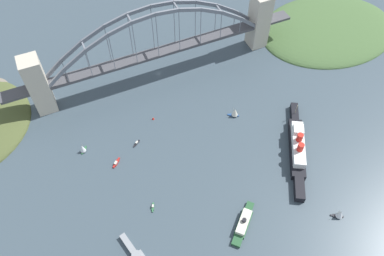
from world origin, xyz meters
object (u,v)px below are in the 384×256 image
(small_boat_3, at_px, (235,112))
(small_boat_6, at_px, (137,143))
(small_boat_5, at_px, (340,214))
(small_boat_4, at_px, (153,207))
(seaplane_taxiing_near_bridge, at_px, (199,39))
(ocean_liner, at_px, (297,147))
(small_boat_0, at_px, (83,148))
(harbor_arch_bridge, at_px, (157,50))
(small_boat_1, at_px, (116,163))
(channel_marker_buoy, at_px, (153,118))
(harbor_ferry_steamer, at_px, (243,223))

(small_boat_3, relative_size, small_boat_6, 1.40)
(small_boat_5, height_order, small_boat_6, small_boat_5)
(small_boat_4, height_order, small_boat_6, small_boat_4)
(seaplane_taxiing_near_bridge, bearing_deg, ocean_liner, 95.54)
(ocean_liner, bearing_deg, small_boat_0, -23.74)
(ocean_liner, xyz_separation_m, seaplane_taxiing_near_bridge, (15.34, -158.33, -3.74))
(harbor_arch_bridge, relative_size, small_boat_1, 33.70)
(seaplane_taxiing_near_bridge, height_order, small_boat_6, seaplane_taxiing_near_bridge)
(harbor_arch_bridge, bearing_deg, channel_marker_buoy, 64.24)
(small_boat_6, bearing_deg, harbor_arch_bridge, -123.55)
(harbor_arch_bridge, bearing_deg, small_boat_4, 67.35)
(small_boat_4, bearing_deg, ocean_liner, 179.99)
(ocean_liner, distance_m, small_boat_0, 175.15)
(channel_marker_buoy, bearing_deg, seaplane_taxiing_near_bridge, -135.52)
(harbor_ferry_steamer, bearing_deg, small_boat_4, -35.45)
(small_boat_5, bearing_deg, ocean_liner, -93.16)
(small_boat_1, height_order, small_boat_5, small_boat_5)
(ocean_liner, distance_m, seaplane_taxiing_near_bridge, 159.12)
(ocean_liner, xyz_separation_m, small_boat_6, (117.82, -60.12, -4.91))
(harbor_ferry_steamer, xyz_separation_m, small_boat_0, (89.81, -109.71, 1.73))
(small_boat_3, xyz_separation_m, small_boat_5, (-25.58, 115.64, -0.11))
(harbor_arch_bridge, xyz_separation_m, harbor_ferry_steamer, (-0.74, 169.51, -27.12))
(small_boat_1, relative_size, channel_marker_buoy, 2.99)
(small_boat_0, height_order, small_boat_3, small_boat_3)
(harbor_arch_bridge, xyz_separation_m, small_boat_0, (89.07, 59.81, -25.39))
(ocean_liner, distance_m, small_boat_3, 61.21)
(seaplane_taxiing_near_bridge, relative_size, small_boat_0, 0.98)
(seaplane_taxiing_near_bridge, xyz_separation_m, small_boat_1, (123.82, 110.07, -1.06))
(harbor_arch_bridge, height_order, seaplane_taxiing_near_bridge, harbor_arch_bridge)
(ocean_liner, height_order, small_boat_6, ocean_liner)
(seaplane_taxiing_near_bridge, distance_m, small_boat_4, 192.92)
(harbor_ferry_steamer, height_order, small_boat_1, harbor_ferry_steamer)
(seaplane_taxiing_near_bridge, distance_m, channel_marker_buoy, 112.98)
(ocean_liner, bearing_deg, seaplane_taxiing_near_bridge, -84.46)
(small_boat_1, bearing_deg, channel_marker_buoy, -144.44)
(harbor_arch_bridge, height_order, harbor_ferry_steamer, harbor_arch_bridge)
(small_boat_1, xyz_separation_m, small_boat_6, (-21.34, -11.85, -0.11))
(small_boat_0, bearing_deg, harbor_arch_bridge, -146.12)
(ocean_liner, xyz_separation_m, channel_marker_buoy, (95.95, -79.16, -4.55))
(small_boat_1, relative_size, small_boat_6, 1.12)
(small_boat_0, relative_size, small_boat_5, 0.93)
(small_boat_3, bearing_deg, small_boat_5, 102.48)
(ocean_liner, relative_size, small_boat_0, 9.07)
(ocean_liner, distance_m, channel_marker_buoy, 124.47)
(small_boat_4, distance_m, small_boat_6, 60.59)
(ocean_liner, relative_size, small_boat_5, 8.45)
(ocean_liner, height_order, small_boat_1, ocean_liner)
(small_boat_4, relative_size, channel_marker_buoy, 2.63)
(small_boat_0, xyz_separation_m, small_boat_4, (-34.71, 70.48, -3.50))
(small_boat_5, relative_size, channel_marker_buoy, 3.67)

